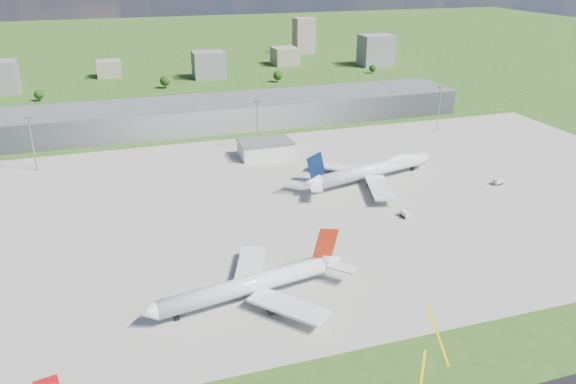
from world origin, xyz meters
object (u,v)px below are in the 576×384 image
object	(u,v)px
airliner_red_twin	(252,285)
airliner_blue_quad	(373,170)
van_white_near	(405,214)
tug_yellow	(230,290)
van_white_far	(498,182)

from	to	relation	value
airliner_red_twin	airliner_blue_quad	size ratio (longest dim) A/B	0.89
airliner_red_twin	van_white_near	distance (m)	80.62
tug_yellow	van_white_near	world-z (taller)	van_white_near
tug_yellow	van_white_far	distance (m)	143.32
van_white_far	tug_yellow	bearing A→B (deg)	-171.39
airliner_blue_quad	van_white_near	world-z (taller)	airliner_blue_quad
airliner_red_twin	van_white_far	world-z (taller)	airliner_red_twin
airliner_blue_quad	tug_yellow	size ratio (longest dim) A/B	17.85
van_white_near	van_white_far	world-z (taller)	van_white_far
van_white_near	van_white_far	size ratio (longest dim) A/B	0.90
airliner_red_twin	van_white_near	world-z (taller)	airliner_red_twin
tug_yellow	van_white_near	bearing A→B (deg)	-22.95
airliner_blue_quad	van_white_far	distance (m)	56.39
airliner_blue_quad	van_white_far	world-z (taller)	airliner_blue_quad
airliner_red_twin	van_white_near	xyz separation A→B (m)	(71.65, 36.81, -3.54)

